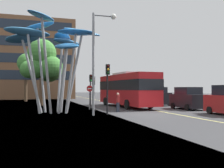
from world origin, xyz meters
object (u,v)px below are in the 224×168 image
traffic_light_island_mid (91,83)px  car_parked_mid (188,99)px  red_bus (127,88)px  traffic_light_kerb_near (108,78)px  car_parked_far (157,97)px  street_lamp (99,50)px  no_entry_sign (90,93)px  traffic_light_kerb_far (93,85)px  pedestrian (118,102)px  leaf_sculpture (54,41)px

traffic_light_island_mid → car_parked_mid: (8.42, -6.24, -1.58)m
traffic_light_island_mid → red_bus: bearing=-22.5°
traffic_light_kerb_near → car_parked_far: bearing=47.1°
street_lamp → no_entry_sign: street_lamp is taller
traffic_light_kerb_far → street_lamp: bearing=-98.2°
red_bus → traffic_light_island_mid: red_bus is taller
red_bus → car_parked_mid: 6.73m
red_bus → traffic_light_island_mid: 4.05m
traffic_light_kerb_far → traffic_light_island_mid: (0.60, 4.05, 0.27)m
car_parked_mid → car_parked_far: car_parked_far is taller
traffic_light_kerb_near → car_parked_mid: (9.09, 3.10, -1.78)m
car_parked_far → no_entry_sign: (-9.17, -4.14, 0.51)m
traffic_light_kerb_near → pedestrian: bearing=56.4°
no_entry_sign → car_parked_far: bearing=24.3°
no_entry_sign → leaf_sculpture: bearing=-145.0°
traffic_light_island_mid → car_parked_far: size_ratio=0.88×
traffic_light_kerb_near → traffic_light_island_mid: (0.67, 9.34, -0.21)m
red_bus → car_parked_mid: red_bus is taller
traffic_light_kerb_near → pedestrian: traffic_light_kerb_near is taller
traffic_light_kerb_near → car_parked_far: traffic_light_kerb_near is taller
pedestrian → no_entry_sign: 3.60m
traffic_light_island_mid → car_parked_mid: bearing=-36.6°
red_bus → pedestrian: red_bus is taller
street_lamp → red_bus: bearing=57.0°
red_bus → pedestrian: 6.12m
traffic_light_kerb_far → no_entry_sign: (-0.33, 0.16, -0.77)m
leaf_sculpture → traffic_light_kerb_far: leaf_sculpture is taller
car_parked_far → traffic_light_kerb_near: bearing=-132.9°
street_lamp → car_parked_mid: bearing=17.7°
car_parked_mid → traffic_light_kerb_far: bearing=166.3°
traffic_light_island_mid → street_lamp: 9.77m
car_parked_mid → pedestrian: car_parked_mid is taller
red_bus → no_entry_sign: red_bus is taller
traffic_light_island_mid → street_lamp: street_lamp is taller
car_parked_mid → no_entry_sign: (-9.34, 2.35, 0.53)m
traffic_light_kerb_near → street_lamp: 2.30m
car_parked_far → street_lamp: size_ratio=0.52×
traffic_light_kerb_near → car_parked_mid: 9.77m
car_parked_far → pedestrian: 10.18m
red_bus → traffic_light_kerb_far: red_bus is taller
leaf_sculpture → car_parked_far: leaf_sculpture is taller
traffic_light_kerb_far → traffic_light_island_mid: traffic_light_island_mid is taller
traffic_light_island_mid → pedestrian: size_ratio=2.16×
leaf_sculpture → car_parked_far: 15.18m
traffic_light_kerb_near → traffic_light_kerb_far: bearing=89.2°
red_bus → car_parked_mid: size_ratio=2.75×
traffic_light_island_mid → street_lamp: size_ratio=0.46×
traffic_light_kerb_far → car_parked_mid: size_ratio=0.77×
traffic_light_kerb_far → no_entry_sign: 0.85m
car_parked_mid → street_lamp: bearing=-162.3°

